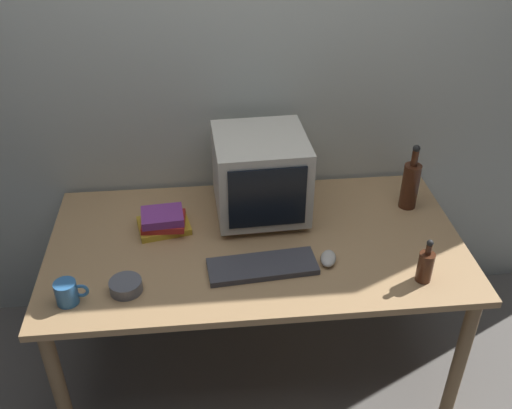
% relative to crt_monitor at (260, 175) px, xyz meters
% --- Properties ---
extents(ground_plane, '(6.00, 6.00, 0.00)m').
position_rel_crt_monitor_xyz_m(ground_plane, '(-0.04, -0.20, -0.90)').
color(ground_plane, slate).
extents(back_wall, '(4.00, 0.08, 2.50)m').
position_rel_crt_monitor_xyz_m(back_wall, '(-0.04, 0.31, 0.35)').
color(back_wall, beige).
rests_on(back_wall, ground).
extents(desk, '(1.70, 0.90, 0.71)m').
position_rel_crt_monitor_xyz_m(desk, '(-0.04, -0.20, -0.26)').
color(desk, tan).
rests_on(desk, ground).
extents(crt_monitor, '(0.40, 0.40, 0.37)m').
position_rel_crt_monitor_xyz_m(crt_monitor, '(0.00, 0.00, 0.00)').
color(crt_monitor, beige).
rests_on(crt_monitor, desk).
extents(keyboard, '(0.43, 0.18, 0.02)m').
position_rel_crt_monitor_xyz_m(keyboard, '(-0.03, -0.38, -0.18)').
color(keyboard, '#3F3F47').
rests_on(keyboard, desk).
extents(computer_mouse, '(0.09, 0.11, 0.04)m').
position_rel_crt_monitor_xyz_m(computer_mouse, '(0.23, -0.37, -0.17)').
color(computer_mouse, beige).
rests_on(computer_mouse, desk).
extents(bottle_tall, '(0.08, 0.08, 0.31)m').
position_rel_crt_monitor_xyz_m(bottle_tall, '(0.66, -0.01, -0.08)').
color(bottle_tall, '#472314').
rests_on(bottle_tall, desk).
extents(bottle_short, '(0.06, 0.06, 0.19)m').
position_rel_crt_monitor_xyz_m(bottle_short, '(0.56, -0.50, -0.12)').
color(bottle_short, '#472314').
rests_on(bottle_short, desk).
extents(book_stack, '(0.24, 0.20, 0.09)m').
position_rel_crt_monitor_xyz_m(book_stack, '(-0.42, -0.08, -0.15)').
color(book_stack, gold).
rests_on(book_stack, desk).
extents(mug, '(0.12, 0.08, 0.09)m').
position_rel_crt_monitor_xyz_m(mug, '(-0.74, -0.50, -0.15)').
color(mug, '#3370B2').
rests_on(mug, desk).
extents(cd_spindle, '(0.12, 0.12, 0.04)m').
position_rel_crt_monitor_xyz_m(cd_spindle, '(-0.54, -0.45, -0.17)').
color(cd_spindle, '#595B66').
rests_on(cd_spindle, desk).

